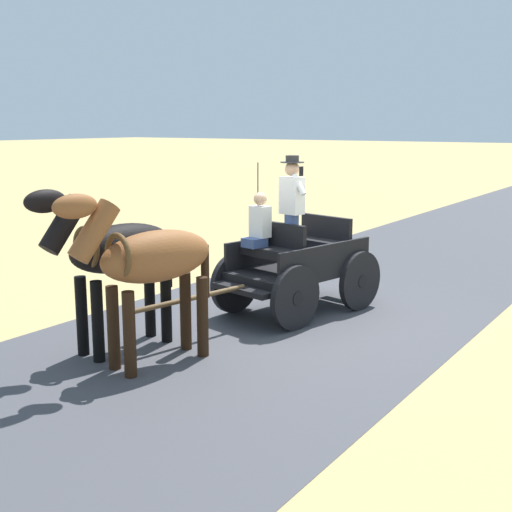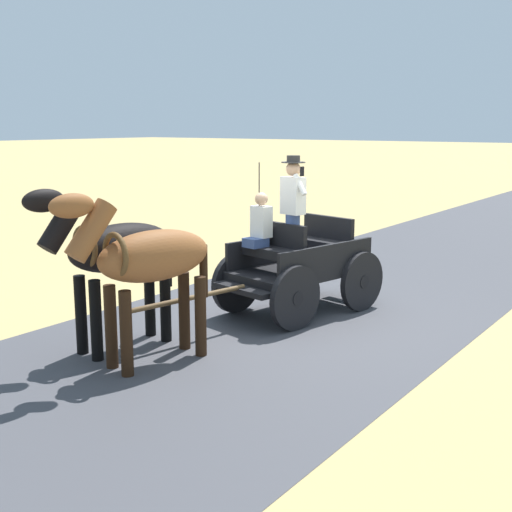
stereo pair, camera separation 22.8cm
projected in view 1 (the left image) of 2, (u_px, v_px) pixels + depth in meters
ground_plane at (293, 316)px, 10.51m from camera, size 200.00×200.00×0.00m
road_surface at (293, 316)px, 10.51m from camera, size 5.36×160.00×0.01m
horse_drawn_carriage at (295, 262)px, 10.58m from camera, size 1.88×4.51×2.50m
horse_near_side at (150, 261)px, 8.14m from camera, size 0.91×2.15×2.21m
horse_off_side at (116, 253)px, 8.67m from camera, size 0.82×2.15×2.21m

